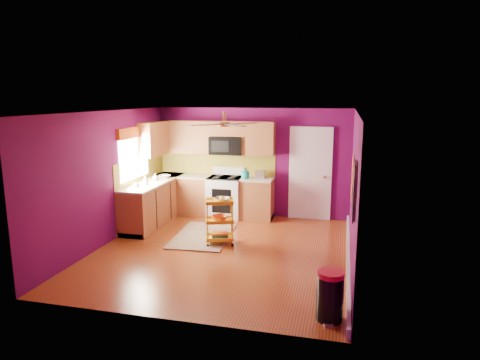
# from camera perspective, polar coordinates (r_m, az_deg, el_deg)

# --- Properties ---
(ground) EXTENTS (5.00, 5.00, 0.00)m
(ground) POSITION_cam_1_polar(r_m,az_deg,el_deg) (7.88, -2.37, -9.40)
(ground) COLOR maroon
(ground) RESTS_ON ground
(room_envelope) EXTENTS (4.54, 5.04, 2.52)m
(room_envelope) POSITION_cam_1_polar(r_m,az_deg,el_deg) (7.46, -2.27, 2.40)
(room_envelope) COLOR #590A4A
(room_envelope) RESTS_ON ground
(lower_cabinets) EXTENTS (2.81, 2.31, 0.94)m
(lower_cabinets) POSITION_cam_1_polar(r_m,az_deg,el_deg) (9.82, -6.99, -2.67)
(lower_cabinets) COLOR brown
(lower_cabinets) RESTS_ON ground
(electric_range) EXTENTS (0.76, 0.66, 1.13)m
(electric_range) POSITION_cam_1_polar(r_m,az_deg,el_deg) (9.89, -1.95, -2.20)
(electric_range) COLOR white
(electric_range) RESTS_ON ground
(upper_cabinetry) EXTENTS (2.80, 2.30, 1.26)m
(upper_cabinetry) POSITION_cam_1_polar(r_m,az_deg,el_deg) (9.88, -5.88, 5.48)
(upper_cabinetry) COLOR brown
(upper_cabinetry) RESTS_ON ground
(left_window) EXTENTS (0.08, 1.35, 1.08)m
(left_window) POSITION_cam_1_polar(r_m,az_deg,el_deg) (9.25, -13.95, 4.44)
(left_window) COLOR white
(left_window) RESTS_ON ground
(panel_door) EXTENTS (0.95, 0.11, 2.15)m
(panel_door) POSITION_cam_1_polar(r_m,az_deg,el_deg) (9.74, 9.34, 0.70)
(panel_door) COLOR white
(panel_door) RESTS_ON ground
(right_wall_art) EXTENTS (0.04, 2.74, 1.04)m
(right_wall_art) POSITION_cam_1_polar(r_m,az_deg,el_deg) (6.88, 14.84, -0.32)
(right_wall_art) COLOR black
(right_wall_art) RESTS_ON ground
(ceiling_fan) EXTENTS (1.01, 1.01, 0.26)m
(ceiling_fan) POSITION_cam_1_polar(r_m,az_deg,el_deg) (7.59, -2.08, 7.55)
(ceiling_fan) COLOR #BF8C3F
(ceiling_fan) RESTS_ON ground
(shag_rug) EXTENTS (1.17, 1.79, 0.02)m
(shag_rug) POSITION_cam_1_polar(r_m,az_deg,el_deg) (8.68, -4.93, -7.39)
(shag_rug) COLOR #311A10
(shag_rug) RESTS_ON ground
(rolling_cart) EXTENTS (0.61, 0.52, 0.93)m
(rolling_cart) POSITION_cam_1_polar(r_m,az_deg,el_deg) (8.09, -2.67, -5.27)
(rolling_cart) COLOR yellow
(rolling_cart) RESTS_ON ground
(trash_can) EXTENTS (0.44, 0.44, 0.64)m
(trash_can) POSITION_cam_1_polar(r_m,az_deg,el_deg) (5.63, 11.90, -14.86)
(trash_can) COLOR black
(trash_can) RESTS_ON ground
(teal_kettle) EXTENTS (0.18, 0.18, 0.21)m
(teal_kettle) POSITION_cam_1_polar(r_m,az_deg,el_deg) (9.62, 0.71, 0.72)
(teal_kettle) COLOR teal
(teal_kettle) RESTS_ON lower_cabinets
(toaster) EXTENTS (0.22, 0.15, 0.18)m
(toaster) POSITION_cam_1_polar(r_m,az_deg,el_deg) (9.67, 2.71, 0.80)
(toaster) COLOR beige
(toaster) RESTS_ON lower_cabinets
(soap_bottle_a) EXTENTS (0.08, 0.09, 0.19)m
(soap_bottle_a) POSITION_cam_1_polar(r_m,az_deg,el_deg) (9.12, -12.51, -0.06)
(soap_bottle_a) COLOR #EA3F72
(soap_bottle_a) RESTS_ON lower_cabinets
(soap_bottle_b) EXTENTS (0.12, 0.12, 0.16)m
(soap_bottle_b) POSITION_cam_1_polar(r_m,az_deg,el_deg) (9.58, -11.26, 0.43)
(soap_bottle_b) COLOR white
(soap_bottle_b) RESTS_ON lower_cabinets
(counter_dish) EXTENTS (0.27, 0.27, 0.07)m
(counter_dish) POSITION_cam_1_polar(r_m,az_deg,el_deg) (9.82, -10.04, 0.46)
(counter_dish) COLOR white
(counter_dish) RESTS_ON lower_cabinets
(counter_cup) EXTENTS (0.11, 0.11, 0.09)m
(counter_cup) POSITION_cam_1_polar(r_m,az_deg,el_deg) (8.94, -13.58, -0.66)
(counter_cup) COLOR white
(counter_cup) RESTS_ON lower_cabinets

